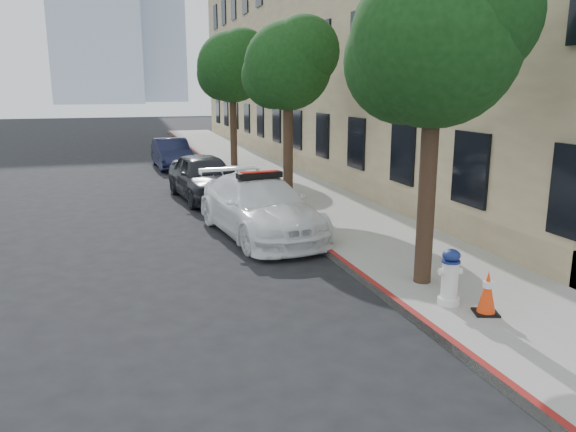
% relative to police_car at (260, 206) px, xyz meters
% --- Properties ---
extents(ground, '(120.00, 120.00, 0.00)m').
position_rel_police_car_xyz_m(ground, '(-1.10, -2.54, -0.71)').
color(ground, black).
rests_on(ground, ground).
extents(sidewalk, '(3.20, 50.00, 0.15)m').
position_rel_police_car_xyz_m(sidewalk, '(2.50, 7.46, -0.64)').
color(sidewalk, gray).
rests_on(sidewalk, ground).
extents(curb_strip, '(0.12, 50.00, 0.15)m').
position_rel_police_car_xyz_m(curb_strip, '(0.96, 7.46, -0.64)').
color(curb_strip, maroon).
rests_on(curb_strip, ground).
extents(building, '(8.00, 36.00, 10.00)m').
position_rel_police_car_xyz_m(building, '(8.10, 12.46, 4.29)').
color(building, tan).
rests_on(building, ground).
extents(tower_right, '(14.00, 14.00, 44.00)m').
position_rel_police_car_xyz_m(tower_right, '(7.90, 132.46, 21.29)').
color(tower_right, '#9EA8B7').
rests_on(tower_right, ground).
extents(tree_near, '(2.92, 2.82, 5.62)m').
position_rel_police_car_xyz_m(tree_near, '(1.83, -4.55, 3.56)').
color(tree_near, black).
rests_on(tree_near, sidewalk).
extents(tree_mid, '(2.77, 2.64, 5.43)m').
position_rel_police_car_xyz_m(tree_mid, '(1.83, 3.45, 3.45)').
color(tree_mid, black).
rests_on(tree_mid, sidewalk).
extents(tree_far, '(3.10, 3.00, 5.81)m').
position_rel_police_car_xyz_m(tree_far, '(1.83, 11.45, 3.67)').
color(tree_far, black).
rests_on(tree_far, sidewalk).
extents(police_car, '(2.54, 5.08, 1.57)m').
position_rel_police_car_xyz_m(police_car, '(0.00, 0.00, 0.00)').
color(police_car, white).
rests_on(police_car, ground).
extents(parked_car_mid, '(2.15, 4.44, 1.46)m').
position_rel_police_car_xyz_m(parked_car_mid, '(-0.57, 4.86, 0.02)').
color(parked_car_mid, black).
rests_on(parked_car_mid, ground).
extents(parked_car_far, '(1.57, 4.01, 1.30)m').
position_rel_police_car_xyz_m(parked_car_far, '(-0.82, 12.39, -0.06)').
color(parked_car_far, black).
rests_on(parked_car_far, ground).
extents(fire_hydrant, '(0.38, 0.35, 0.91)m').
position_rel_police_car_xyz_m(fire_hydrant, '(1.66, -5.59, -0.12)').
color(fire_hydrant, silver).
rests_on(fire_hydrant, sidewalk).
extents(traffic_cone, '(0.46, 0.46, 0.69)m').
position_rel_police_car_xyz_m(traffic_cone, '(1.98, -6.11, -0.22)').
color(traffic_cone, black).
rests_on(traffic_cone, sidewalk).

